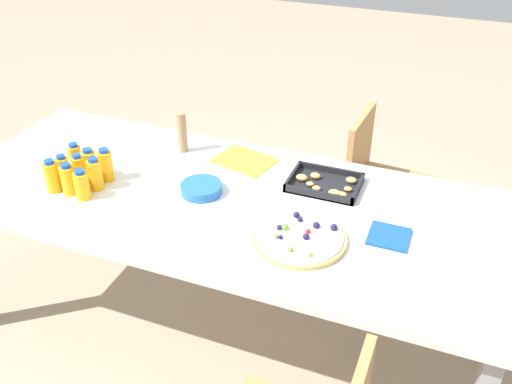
# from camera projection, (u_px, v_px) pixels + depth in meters

# --- Properties ---
(ground_plane) EXTENTS (12.00, 12.00, 0.00)m
(ground_plane) POSITION_uv_depth(u_px,v_px,m) (227.00, 326.00, 2.70)
(ground_plane) COLOR tan
(party_table) EXTENTS (2.34, 0.95, 0.75)m
(party_table) POSITION_uv_depth(u_px,v_px,m) (222.00, 209.00, 2.33)
(party_table) COLOR silver
(party_table) RESTS_ON ground_plane
(chair_far_right) EXTENTS (0.43, 0.43, 0.83)m
(chair_far_right) POSITION_uv_depth(u_px,v_px,m) (379.00, 177.00, 2.90)
(chair_far_right) COLOR #B7844C
(chair_far_right) RESTS_ON ground_plane
(juice_bottle_0) EXTENTS (0.06, 0.06, 0.15)m
(juice_bottle_0) POSITION_uv_depth(u_px,v_px,m) (52.00, 177.00, 2.30)
(juice_bottle_0) COLOR #F9AD14
(juice_bottle_0) RESTS_ON party_table
(juice_bottle_1) EXTENTS (0.06, 0.06, 0.14)m
(juice_bottle_1) POSITION_uv_depth(u_px,v_px,m) (68.00, 180.00, 2.28)
(juice_bottle_1) COLOR #FAAB14
(juice_bottle_1) RESTS_ON party_table
(juice_bottle_2) EXTENTS (0.06, 0.06, 0.13)m
(juice_bottle_2) POSITION_uv_depth(u_px,v_px,m) (82.00, 185.00, 2.26)
(juice_bottle_2) COLOR #F9AE14
(juice_bottle_2) RESTS_ON party_table
(juice_bottle_3) EXTENTS (0.05, 0.05, 0.13)m
(juice_bottle_3) POSITION_uv_depth(u_px,v_px,m) (63.00, 170.00, 2.36)
(juice_bottle_3) COLOR #F8AE14
(juice_bottle_3) RESTS_ON party_table
(juice_bottle_4) EXTENTS (0.05, 0.05, 0.15)m
(juice_bottle_4) POSITION_uv_depth(u_px,v_px,m) (79.00, 171.00, 2.33)
(juice_bottle_4) COLOR #F9AE14
(juice_bottle_4) RESTS_ON party_table
(juice_bottle_5) EXTENTS (0.06, 0.06, 0.15)m
(juice_bottle_5) POSITION_uv_depth(u_px,v_px,m) (95.00, 174.00, 2.31)
(juice_bottle_5) COLOR #FAAD14
(juice_bottle_5) RESTS_ON party_table
(juice_bottle_6) EXTENTS (0.06, 0.06, 0.15)m
(juice_bottle_6) POSITION_uv_depth(u_px,v_px,m) (76.00, 160.00, 2.41)
(juice_bottle_6) COLOR #F9AD14
(juice_bottle_6) RESTS_ON party_table
(juice_bottle_7) EXTENTS (0.06, 0.06, 0.14)m
(juice_bottle_7) POSITION_uv_depth(u_px,v_px,m) (90.00, 164.00, 2.39)
(juice_bottle_7) COLOR #F9AC14
(juice_bottle_7) RESTS_ON party_table
(juice_bottle_8) EXTENTS (0.06, 0.06, 0.15)m
(juice_bottle_8) POSITION_uv_depth(u_px,v_px,m) (106.00, 165.00, 2.37)
(juice_bottle_8) COLOR #FAAB14
(juice_bottle_8) RESTS_ON party_table
(fruit_pizza) EXTENTS (0.35, 0.35, 0.05)m
(fruit_pizza) POSITION_uv_depth(u_px,v_px,m) (300.00, 238.00, 2.04)
(fruit_pizza) COLOR tan
(fruit_pizza) RESTS_ON party_table
(snack_tray) EXTENTS (0.30, 0.22, 0.04)m
(snack_tray) POSITION_uv_depth(u_px,v_px,m) (325.00, 184.00, 2.36)
(snack_tray) COLOR black
(snack_tray) RESTS_ON party_table
(plate_stack) EXTENTS (0.17, 0.17, 0.04)m
(plate_stack) POSITION_uv_depth(u_px,v_px,m) (202.00, 188.00, 2.32)
(plate_stack) COLOR blue
(plate_stack) RESTS_ON party_table
(napkin_stack) EXTENTS (0.15, 0.15, 0.01)m
(napkin_stack) POSITION_uv_depth(u_px,v_px,m) (389.00, 236.00, 2.06)
(napkin_stack) COLOR #194CA5
(napkin_stack) RESTS_ON party_table
(cardboard_tube) EXTENTS (0.04, 0.04, 0.20)m
(cardboard_tube) POSITION_uv_depth(u_px,v_px,m) (182.00, 132.00, 2.58)
(cardboard_tube) COLOR #9E7A56
(cardboard_tube) RESTS_ON party_table
(paper_folder) EXTENTS (0.30, 0.26, 0.01)m
(paper_folder) POSITION_uv_depth(u_px,v_px,m) (245.00, 160.00, 2.55)
(paper_folder) COLOR yellow
(paper_folder) RESTS_ON party_table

